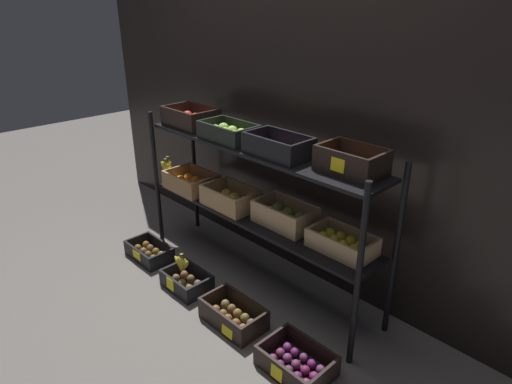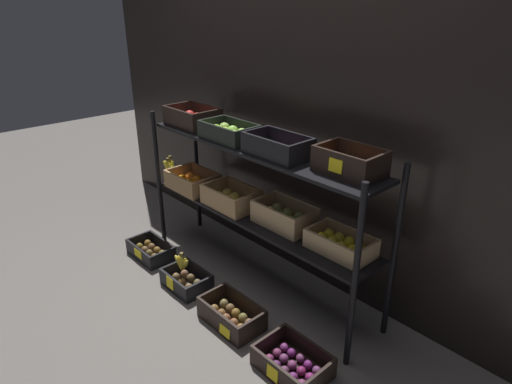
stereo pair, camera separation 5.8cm
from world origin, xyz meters
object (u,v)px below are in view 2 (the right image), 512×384
object	(u,v)px
display_rack	(252,180)
banana_bunch_loose	(182,263)
crate_ground_left_kiwi	(187,281)
crate_ground_kiwi	(151,251)
crate_ground_plum	(292,364)
crate_ground_center_kiwi	(232,316)

from	to	relation	value
display_rack	banana_bunch_loose	bearing A→B (deg)	-119.90
display_rack	crate_ground_left_kiwi	world-z (taller)	display_rack
display_rack	crate_ground_kiwi	world-z (taller)	display_rack
crate_ground_kiwi	crate_ground_plum	bearing A→B (deg)	-1.43
crate_ground_kiwi	banana_bunch_loose	xyz separation A→B (m)	(0.46, -0.03, 0.13)
crate_ground_kiwi	crate_ground_plum	world-z (taller)	crate_ground_plum
crate_ground_left_kiwi	banana_bunch_loose	world-z (taller)	banana_bunch_loose
crate_ground_plum	banana_bunch_loose	size ratio (longest dim) A/B	2.54
crate_ground_plum	crate_ground_left_kiwi	bearing A→B (deg)	179.22
crate_ground_kiwi	crate_ground_center_kiwi	xyz separation A→B (m)	(0.95, -0.03, 0.01)
crate_ground_left_kiwi	crate_ground_plum	world-z (taller)	crate_ground_plum
display_rack	banana_bunch_loose	xyz separation A→B (m)	(-0.23, -0.40, -0.53)
crate_ground_center_kiwi	banana_bunch_loose	bearing A→B (deg)	179.33
banana_bunch_loose	crate_ground_plum	bearing A→B (deg)	-0.58
crate_ground_center_kiwi	crate_ground_kiwi	bearing A→B (deg)	178.10
crate_ground_kiwi	crate_ground_center_kiwi	distance (m)	0.96
crate_ground_kiwi	crate_ground_left_kiwi	size ratio (longest dim) A/B	1.14
crate_ground_kiwi	crate_ground_left_kiwi	xyz separation A→B (m)	(0.49, -0.02, 0.00)
display_rack	banana_bunch_loose	distance (m)	0.70
crate_ground_center_kiwi	display_rack	bearing A→B (deg)	123.65
display_rack	crate_ground_center_kiwi	distance (m)	0.81
banana_bunch_loose	crate_ground_center_kiwi	bearing A→B (deg)	-0.67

